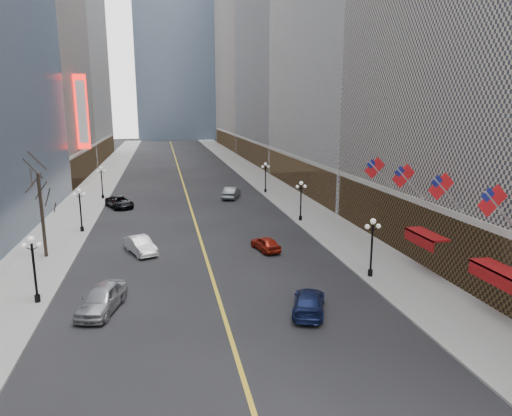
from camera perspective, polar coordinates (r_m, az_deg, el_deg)
name	(u,v)px	position (r m, az deg, el deg)	size (l,w,h in m)	color
sidewalk_east	(273,188)	(73.56, 2.17, 2.54)	(6.00, 230.00, 0.15)	gray
sidewalk_west	(91,194)	(72.27, -19.94, 1.62)	(6.00, 230.00, 0.15)	gray
lane_line	(183,181)	(81.43, -9.17, 3.31)	(0.25, 200.00, 0.02)	gold
bldg_east_c	(304,57)	(112.03, 5.97, 18.25)	(26.60, 40.60, 48.80)	gray
bldg_east_d	(264,49)	(154.14, 0.94, 19.30)	(26.60, 46.60, 62.80)	#AB9F8D
bldg_west_d	(39,4)	(126.44, -25.53, 21.99)	(26.60, 38.60, 72.80)	silver
streetlamp_east_1	(372,241)	(35.31, 14.31, -4.04)	(1.26, 0.44, 4.52)	black
streetlamp_east_2	(301,196)	(51.62, 5.64, 1.44)	(1.26, 0.44, 4.52)	black
streetlamp_east_3	(266,174)	(68.77, 1.20, 4.24)	(1.26, 0.44, 4.52)	black
streetlamp_west_1	(34,262)	(33.00, -26.05, -6.11)	(1.26, 0.44, 4.52)	black
streetlamp_west_2	(80,205)	(50.06, -21.13, 0.31)	(1.26, 0.44, 4.52)	black
streetlamp_west_3	(102,179)	(67.61, -18.74, 3.45)	(1.26, 0.44, 4.52)	black
flag_2	(495,203)	(29.62, 27.68, 0.51)	(2.87, 0.12, 2.87)	#B2B2B7
flag_3	(443,189)	(33.56, 22.35, 2.25)	(2.87, 0.12, 2.87)	#B2B2B7
flag_4	(405,178)	(37.75, 18.16, 3.60)	(2.87, 0.12, 2.87)	#B2B2B7
flag_5	(376,170)	(42.11, 14.81, 4.66)	(2.87, 0.12, 2.87)	#B2B2B7
awning_b	(498,272)	(31.16, 28.04, -7.03)	(1.40, 4.00, 0.93)	maroon
awning_c	(424,236)	(37.32, 20.29, -3.27)	(1.40, 4.00, 0.93)	maroon
theatre_marquee	(82,112)	(81.34, -20.93, 11.14)	(2.00, 0.55, 12.00)	red
tree_west_far	(39,187)	(42.12, -25.47, 2.42)	(3.60, 3.60, 7.92)	#2D231C
car_nb_near	(102,299)	(31.04, -18.71, -10.67)	(2.00, 4.97, 1.69)	#A4A6AC
car_nb_mid	(141,245)	(41.87, -14.24, -4.53)	(1.58, 4.53, 1.49)	silver
car_nb_far	(120,202)	(61.67, -16.68, 0.72)	(2.43, 5.27, 1.47)	black
car_sb_near	(309,302)	(29.57, 6.63, -11.58)	(1.93, 4.74, 1.37)	#131D4A
car_sb_mid	(266,243)	(41.41, 1.20, -4.45)	(1.56, 3.87, 1.32)	maroon
car_sb_far	(231,193)	(65.21, -3.10, 1.94)	(1.78, 5.11, 1.68)	#4E5256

